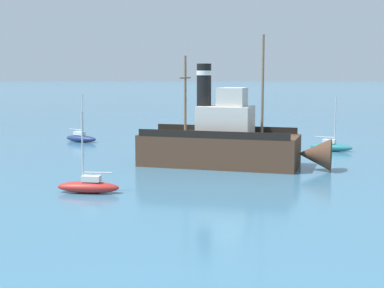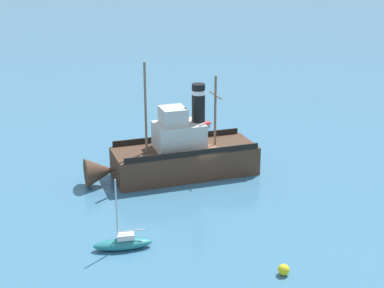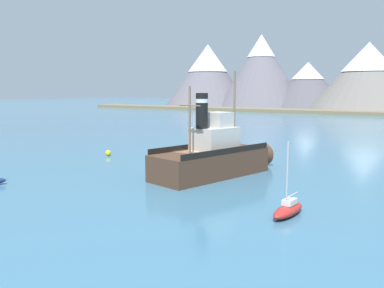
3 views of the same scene
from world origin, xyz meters
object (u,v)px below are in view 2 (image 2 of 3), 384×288
old_tugboat (178,155)px  mooring_buoy (284,270)px  sailboat_red (196,125)px  sailboat_teal (123,243)px

old_tugboat → mooring_buoy: 17.11m
old_tugboat → mooring_buoy: bearing=170.2°
sailboat_red → old_tugboat: bearing=140.4°
sailboat_red → sailboat_teal: bearing=136.6°
sailboat_red → mooring_buoy: sailboat_red is taller
sailboat_red → mooring_buoy: bearing=157.3°
sailboat_red → sailboat_teal: (-18.98, 17.97, 0.00)m
sailboat_teal → old_tugboat: bearing=-47.3°
old_tugboat → sailboat_teal: old_tugboat is taller
old_tugboat → sailboat_red: 13.28m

